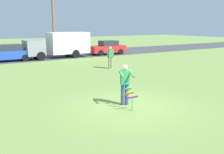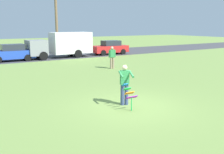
% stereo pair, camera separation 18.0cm
% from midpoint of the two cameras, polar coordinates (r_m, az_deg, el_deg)
% --- Properties ---
extents(ground_plane, '(120.00, 120.00, 0.00)m').
position_cam_midpoint_polar(ground_plane, '(11.14, 4.41, -6.35)').
color(ground_plane, olive).
extents(road_strip, '(120.00, 8.00, 0.01)m').
position_cam_midpoint_polar(road_strip, '(29.12, -19.33, 4.02)').
color(road_strip, '#424247').
rests_on(road_strip, ground).
extents(person_kite_flyer, '(0.70, 0.76, 1.73)m').
position_cam_midpoint_polar(person_kite_flyer, '(11.04, 3.25, -1.39)').
color(person_kite_flyer, '#384772').
rests_on(person_kite_flyer, ground).
extents(kite_held, '(0.52, 0.65, 1.03)m').
position_cam_midpoint_polar(kite_held, '(10.50, 4.29, -3.63)').
color(kite_held, blue).
rests_on(kite_held, ground).
extents(parked_car_blue, '(4.23, 1.89, 1.60)m').
position_cam_midpoint_polar(parked_car_blue, '(26.45, -20.88, 4.92)').
color(parked_car_blue, '#2347B7').
rests_on(parked_car_blue, ground).
extents(parked_truck_grey_van, '(6.75, 2.24, 2.62)m').
position_cam_midpoint_polar(parked_truck_grey_van, '(27.87, -10.35, 7.08)').
color(parked_truck_grey_van, gray).
rests_on(parked_truck_grey_van, ground).
extents(parked_car_red, '(4.26, 1.96, 1.60)m').
position_cam_midpoint_polar(parked_car_red, '(30.50, -0.25, 6.41)').
color(parked_car_red, red).
rests_on(parked_car_red, ground).
extents(person_walker_near, '(0.56, 0.30, 1.73)m').
position_cam_midpoint_polar(person_walker_near, '(20.41, 0.28, 4.44)').
color(person_walker_near, gray).
rests_on(person_walker_near, ground).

